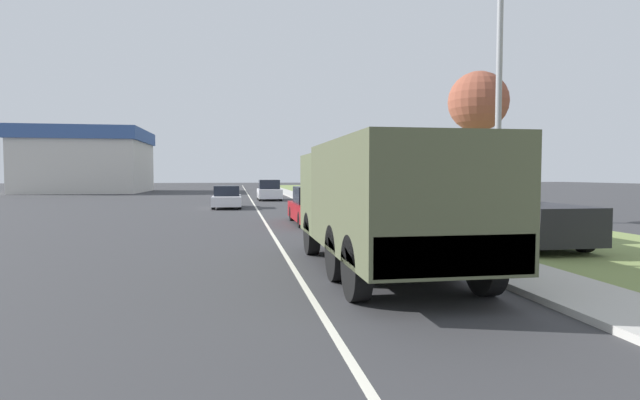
# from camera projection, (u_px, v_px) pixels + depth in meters

# --- Properties ---
(ground_plane) EXTENTS (180.00, 180.00, 0.00)m
(ground_plane) POSITION_uv_depth(u_px,v_px,m) (253.00, 203.00, 36.54)
(ground_plane) COLOR #38383A
(lane_centre_stripe) EXTENTS (0.12, 120.00, 0.00)m
(lane_centre_stripe) POSITION_uv_depth(u_px,v_px,m) (253.00, 203.00, 36.54)
(lane_centre_stripe) COLOR silver
(lane_centre_stripe) RESTS_ON ground
(sidewalk_right) EXTENTS (1.80, 120.00, 0.12)m
(sidewalk_right) POSITION_uv_depth(u_px,v_px,m) (314.00, 202.00, 37.28)
(sidewalk_right) COLOR beige
(sidewalk_right) RESTS_ON ground
(grass_strip_right) EXTENTS (7.00, 120.00, 0.02)m
(grass_strip_right) POSITION_uv_depth(u_px,v_px,m) (371.00, 202.00, 38.02)
(grass_strip_right) COLOR olive
(grass_strip_right) RESTS_ON ground
(military_truck) EXTENTS (2.59, 7.36, 2.75)m
(military_truck) POSITION_uv_depth(u_px,v_px,m) (383.00, 198.00, 10.64)
(military_truck) COLOR #545B3D
(military_truck) RESTS_ON ground
(car_nearest_ahead) EXTENTS (1.71, 4.87, 1.57)m
(car_nearest_ahead) POSITION_uv_depth(u_px,v_px,m) (314.00, 207.00, 21.22)
(car_nearest_ahead) COLOR maroon
(car_nearest_ahead) RESTS_ON ground
(car_second_ahead) EXTENTS (1.74, 4.23, 1.39)m
(car_second_ahead) POSITION_uv_depth(u_px,v_px,m) (227.00, 198.00, 31.18)
(car_second_ahead) COLOR silver
(car_second_ahead) RESTS_ON ground
(car_third_ahead) EXTENTS (1.84, 4.13, 1.66)m
(car_third_ahead) POSITION_uv_depth(u_px,v_px,m) (269.00, 191.00, 40.70)
(car_third_ahead) COLOR silver
(car_third_ahead) RESTS_ON ground
(pickup_truck) EXTENTS (1.98, 5.07, 1.88)m
(pickup_truck) POSITION_uv_depth(u_px,v_px,m) (514.00, 214.00, 15.07)
(pickup_truck) COLOR black
(pickup_truck) RESTS_ON grass_strip_right
(lamp_post) EXTENTS (1.69, 0.24, 7.25)m
(lamp_post) POSITION_uv_depth(u_px,v_px,m) (491.00, 73.00, 11.44)
(lamp_post) COLOR gray
(lamp_post) RESTS_ON sidewalk_right
(tree_mid_right) EXTENTS (2.64, 2.64, 6.62)m
(tree_mid_right) POSITION_uv_depth(u_px,v_px,m) (478.00, 103.00, 22.04)
(tree_mid_right) COLOR brown
(tree_mid_right) RESTS_ON grass_strip_right
(utility_box) EXTENTS (0.55, 0.45, 0.70)m
(utility_box) POSITION_uv_depth(u_px,v_px,m) (510.00, 237.00, 13.73)
(utility_box) COLOR #3D7042
(utility_box) RESTS_ON grass_strip_right
(building_distant) EXTENTS (13.25, 13.65, 7.35)m
(building_distant) POSITION_uv_depth(u_px,v_px,m) (88.00, 161.00, 58.72)
(building_distant) COLOR beige
(building_distant) RESTS_ON ground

